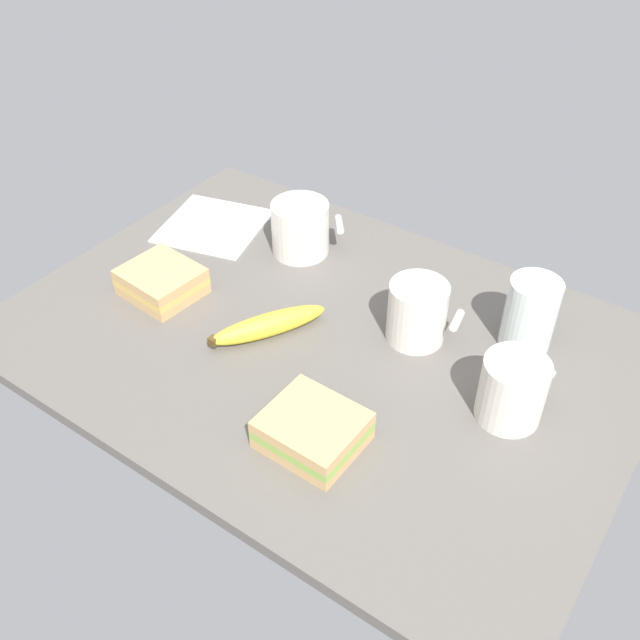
{
  "coord_description": "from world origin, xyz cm",
  "views": [
    {
      "loc": [
        44.68,
        -64.07,
        70.69
      ],
      "look_at": [
        0.0,
        0.0,
        5.0
      ],
      "focal_mm": 39.88,
      "sensor_mm": 36.0,
      "label": 1
    }
  ],
  "objects_px": {
    "sandwich_main": "(162,281)",
    "glass_of_milk": "(529,317)",
    "coffee_mug_milky": "(417,312)",
    "sandwich_side": "(313,430)",
    "banana": "(268,325)",
    "coffee_mug_spare": "(513,389)",
    "coffee_mug_black": "(300,228)",
    "paper_napkin": "(213,226)"
  },
  "relations": [
    {
      "from": "sandwich_side",
      "to": "glass_of_milk",
      "type": "height_order",
      "value": "glass_of_milk"
    },
    {
      "from": "sandwich_main",
      "to": "banana",
      "type": "distance_m",
      "value": 0.2
    },
    {
      "from": "coffee_mug_milky",
      "to": "glass_of_milk",
      "type": "distance_m",
      "value": 0.16
    },
    {
      "from": "sandwich_side",
      "to": "banana",
      "type": "height_order",
      "value": "sandwich_side"
    },
    {
      "from": "coffee_mug_milky",
      "to": "sandwich_main",
      "type": "height_order",
      "value": "coffee_mug_milky"
    },
    {
      "from": "sandwich_side",
      "to": "glass_of_milk",
      "type": "relative_size",
      "value": 1.09
    },
    {
      "from": "banana",
      "to": "coffee_mug_spare",
      "type": "bearing_deg",
      "value": 8.35
    },
    {
      "from": "sandwich_side",
      "to": "banana",
      "type": "distance_m",
      "value": 0.22
    },
    {
      "from": "coffee_mug_black",
      "to": "coffee_mug_spare",
      "type": "distance_m",
      "value": 0.46
    },
    {
      "from": "coffee_mug_spare",
      "to": "banana",
      "type": "distance_m",
      "value": 0.36
    },
    {
      "from": "coffee_mug_spare",
      "to": "coffee_mug_milky",
      "type": "bearing_deg",
      "value": 159.06
    },
    {
      "from": "banana",
      "to": "coffee_mug_black",
      "type": "bearing_deg",
      "value": 113.74
    },
    {
      "from": "coffee_mug_black",
      "to": "glass_of_milk",
      "type": "bearing_deg",
      "value": -0.82
    },
    {
      "from": "coffee_mug_milky",
      "to": "coffee_mug_spare",
      "type": "relative_size",
      "value": 1.0
    },
    {
      "from": "sandwich_main",
      "to": "banana",
      "type": "height_order",
      "value": "sandwich_main"
    },
    {
      "from": "sandwich_side",
      "to": "banana",
      "type": "relative_size",
      "value": 0.69
    },
    {
      "from": "coffee_mug_milky",
      "to": "coffee_mug_spare",
      "type": "height_order",
      "value": "coffee_mug_milky"
    },
    {
      "from": "coffee_mug_spare",
      "to": "banana",
      "type": "xyz_separation_m",
      "value": [
        -0.35,
        -0.05,
        -0.03
      ]
    },
    {
      "from": "coffee_mug_black",
      "to": "sandwich_side",
      "type": "height_order",
      "value": "coffee_mug_black"
    },
    {
      "from": "coffee_mug_spare",
      "to": "coffee_mug_black",
      "type": "bearing_deg",
      "value": 161.18
    },
    {
      "from": "coffee_mug_spare",
      "to": "paper_napkin",
      "type": "distance_m",
      "value": 0.63
    },
    {
      "from": "coffee_mug_milky",
      "to": "sandwich_side",
      "type": "bearing_deg",
      "value": -91.68
    },
    {
      "from": "coffee_mug_spare",
      "to": "paper_napkin",
      "type": "height_order",
      "value": "coffee_mug_spare"
    },
    {
      "from": "coffee_mug_milky",
      "to": "banana",
      "type": "relative_size",
      "value": 0.64
    },
    {
      "from": "coffee_mug_milky",
      "to": "coffee_mug_spare",
      "type": "bearing_deg",
      "value": -20.94
    },
    {
      "from": "sandwich_main",
      "to": "coffee_mug_milky",
      "type": "bearing_deg",
      "value": 19.67
    },
    {
      "from": "coffee_mug_black",
      "to": "banana",
      "type": "relative_size",
      "value": 0.68
    },
    {
      "from": "sandwich_main",
      "to": "glass_of_milk",
      "type": "distance_m",
      "value": 0.55
    },
    {
      "from": "coffee_mug_milky",
      "to": "sandwich_main",
      "type": "distance_m",
      "value": 0.4
    },
    {
      "from": "sandwich_side",
      "to": "banana",
      "type": "bearing_deg",
      "value": 142.73
    },
    {
      "from": "sandwich_side",
      "to": "paper_napkin",
      "type": "bearing_deg",
      "value": 145.02
    },
    {
      "from": "coffee_mug_black",
      "to": "glass_of_milk",
      "type": "height_order",
      "value": "glass_of_milk"
    },
    {
      "from": "glass_of_milk",
      "to": "paper_napkin",
      "type": "distance_m",
      "value": 0.58
    },
    {
      "from": "coffee_mug_black",
      "to": "coffee_mug_spare",
      "type": "height_order",
      "value": "same"
    },
    {
      "from": "coffee_mug_milky",
      "to": "sandwich_main",
      "type": "xyz_separation_m",
      "value": [
        -0.38,
        -0.13,
        -0.03
      ]
    },
    {
      "from": "coffee_mug_black",
      "to": "coffee_mug_spare",
      "type": "bearing_deg",
      "value": -18.82
    },
    {
      "from": "sandwich_main",
      "to": "glass_of_milk",
      "type": "relative_size",
      "value": 1.11
    },
    {
      "from": "coffee_mug_milky",
      "to": "sandwich_side",
      "type": "height_order",
      "value": "coffee_mug_milky"
    },
    {
      "from": "coffee_mug_spare",
      "to": "sandwich_main",
      "type": "xyz_separation_m",
      "value": [
        -0.55,
        -0.07,
        -0.02
      ]
    },
    {
      "from": "coffee_mug_black",
      "to": "coffee_mug_milky",
      "type": "distance_m",
      "value": 0.28
    },
    {
      "from": "glass_of_milk",
      "to": "paper_napkin",
      "type": "bearing_deg",
      "value": -177.76
    },
    {
      "from": "coffee_mug_milky",
      "to": "glass_of_milk",
      "type": "relative_size",
      "value": 1.0
    }
  ]
}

